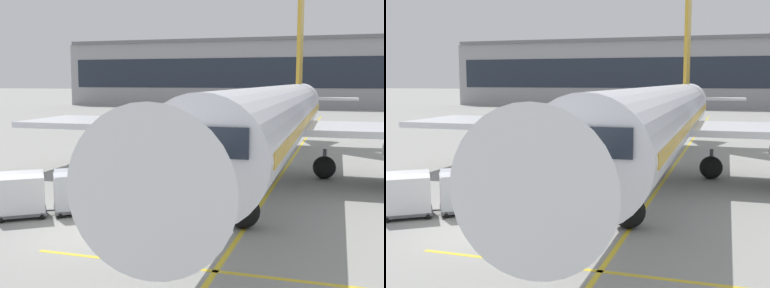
% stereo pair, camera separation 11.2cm
% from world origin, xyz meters
% --- Properties ---
extents(ground_plane, '(600.00, 600.00, 0.00)m').
position_xyz_m(ground_plane, '(0.00, 0.00, 0.00)').
color(ground_plane, gray).
extents(parked_airplane, '(31.68, 41.39, 13.88)m').
position_xyz_m(parked_airplane, '(5.39, 13.04, 3.53)').
color(parked_airplane, silver).
rests_on(parked_airplane, ground).
extents(belt_loader, '(5.02, 3.72, 3.41)m').
position_xyz_m(belt_loader, '(0.67, 5.64, 0.92)').
color(belt_loader, '#A3A8B2').
rests_on(belt_loader, ground).
extents(baggage_cart_lead, '(2.68, 2.46, 1.91)m').
position_xyz_m(baggage_cart_lead, '(-1.90, 2.86, 1.00)').
color(baggage_cart_lead, '#515156').
rests_on(baggage_cart_lead, ground).
extents(baggage_cart_second, '(2.68, 2.46, 1.91)m').
position_xyz_m(baggage_cart_second, '(-3.84, 1.56, 1.00)').
color(baggage_cart_second, '#515156').
rests_on(baggage_cart_second, ground).
extents(ground_crew_by_loader, '(0.26, 0.57, 1.74)m').
position_xyz_m(ground_crew_by_loader, '(-3.19, 5.76, 1.00)').
color(ground_crew_by_loader, black).
rests_on(ground_crew_by_loader, ground).
extents(ground_crew_by_carts, '(0.50, 0.40, 1.74)m').
position_xyz_m(ground_crew_by_carts, '(-1.01, 3.55, 1.00)').
color(ground_crew_by_carts, black).
rests_on(ground_crew_by_carts, ground).
extents(ground_crew_marshaller, '(0.43, 0.46, 1.74)m').
position_xyz_m(ground_crew_marshaller, '(0.69, 1.89, 1.00)').
color(ground_crew_marshaller, black).
rests_on(ground_crew_marshaller, ground).
extents(safety_cone_engine_keepout, '(0.60, 0.60, 0.68)m').
position_xyz_m(safety_cone_engine_keepout, '(0.32, 9.10, 0.33)').
color(safety_cone_engine_keepout, black).
rests_on(safety_cone_engine_keepout, ground).
extents(safety_cone_wingtip, '(0.56, 0.56, 0.64)m').
position_xyz_m(safety_cone_wingtip, '(-1.50, 12.85, 0.31)').
color(safety_cone_wingtip, black).
rests_on(safety_cone_wingtip, ground).
extents(apron_guidance_line_lead_in, '(0.20, 110.00, 0.01)m').
position_xyz_m(apron_guidance_line_lead_in, '(5.60, 12.29, 0.00)').
color(apron_guidance_line_lead_in, yellow).
rests_on(apron_guidance_line_lead_in, ground).
extents(apron_guidance_line_stop_bar, '(12.00, 0.20, 0.01)m').
position_xyz_m(apron_guidance_line_stop_bar, '(5.40, -1.89, 0.00)').
color(apron_guidance_line_stop_bar, yellow).
rests_on(apron_guidance_line_stop_bar, ground).
extents(terminal_building, '(129.53, 20.50, 14.79)m').
position_xyz_m(terminal_building, '(11.76, 97.99, 7.34)').
color(terminal_building, '#939399').
rests_on(terminal_building, ground).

